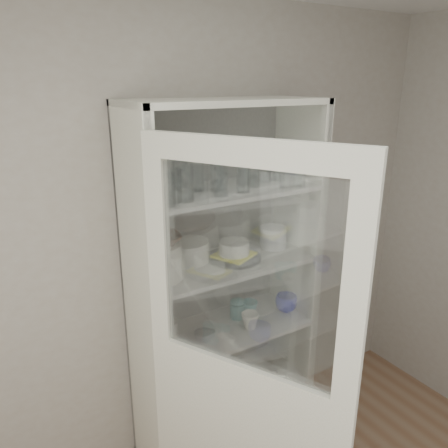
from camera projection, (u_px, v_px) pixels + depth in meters
wall_back at (172, 248)px, 2.41m from camera, size 3.60×0.02×2.60m
pantry_cabinet at (218, 309)px, 2.49m from camera, size 1.00×0.45×2.10m
cupboard_door at (243, 411)px, 1.82m from camera, size 0.46×0.81×2.00m
tumbler_0 at (174, 186)px, 1.94m from camera, size 0.09×0.09×0.15m
tumbler_1 at (167, 189)px, 1.89m from camera, size 0.09×0.09×0.15m
tumbler_2 at (185, 184)px, 1.95m from camera, size 0.08×0.08×0.16m
tumbler_3 at (221, 182)px, 2.05m from camera, size 0.09×0.09×0.13m
tumbler_4 at (243, 179)px, 2.12m from camera, size 0.08×0.08×0.13m
tumbler_5 at (286, 175)px, 2.21m from camera, size 0.07×0.07×0.12m
tumbler_6 at (299, 173)px, 2.25m from camera, size 0.08×0.08×0.13m
tumbler_7 at (147, 183)px, 1.99m from camera, size 0.08×0.08×0.15m
tumbler_8 at (197, 177)px, 2.14m from camera, size 0.09×0.09×0.14m
tumbler_9 at (218, 176)px, 2.14m from camera, size 0.09×0.09×0.15m
tumbler_10 at (244, 173)px, 2.25m from camera, size 0.08×0.08×0.13m
tumbler_11 at (265, 169)px, 2.34m from camera, size 0.08×0.08×0.13m
goblet_0 at (160, 177)px, 2.11m from camera, size 0.07×0.07×0.15m
goblet_1 at (180, 171)px, 2.19m from camera, size 0.08×0.08×0.18m
goblet_2 at (217, 167)px, 2.29m from camera, size 0.08×0.08×0.17m
goblet_3 at (254, 165)px, 2.38m from camera, size 0.07×0.07×0.17m
plate_stack_front at (161, 268)px, 2.11m from camera, size 0.21×0.21×0.11m
plate_stack_back at (187, 251)px, 2.32m from camera, size 0.23×0.23×0.11m
cream_bowl at (160, 251)px, 2.09m from camera, size 0.22×0.22×0.07m
terracotta_bowl at (159, 240)px, 2.07m from camera, size 0.21×0.21×0.05m
glass_platter at (234, 257)px, 2.36m from camera, size 0.38×0.38×0.02m
yellow_trivet at (234, 255)px, 2.36m from camera, size 0.25×0.25×0.01m
white_ramekin at (234, 247)px, 2.35m from camera, size 0.19×0.19×0.07m
grey_bowl_stack at (273, 237)px, 2.52m from camera, size 0.15×0.15×0.12m
mug_blue at (286, 303)px, 2.62m from camera, size 0.16×0.16×0.10m
mug_teal at (249, 308)px, 2.57m from camera, size 0.10×0.10×0.09m
mug_white at (250, 321)px, 2.43m from camera, size 0.13×0.13×0.09m
teal_jar at (237, 309)px, 2.54m from camera, size 0.09×0.09×0.10m
measuring_cups at (203, 335)px, 2.34m from camera, size 0.09×0.09×0.04m
white_canister at (168, 332)px, 2.30m from camera, size 0.12×0.12×0.12m
cream_dish at (186, 401)px, 2.41m from camera, size 0.24×0.24×0.08m
tin_box at (258, 372)px, 2.66m from camera, size 0.22×0.17×0.06m
tumbler_12 at (254, 174)px, 2.23m from camera, size 0.06×0.06×0.13m
tumbler_13 at (280, 169)px, 2.37m from camera, size 0.07×0.07×0.13m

